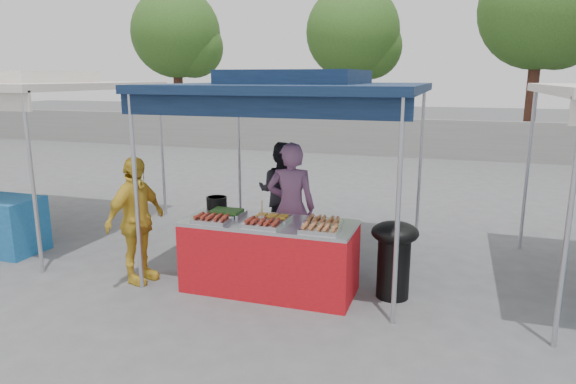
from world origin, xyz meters
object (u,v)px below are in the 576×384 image
(vendor_woman, at_px, (291,208))
(customer_person, at_px, (136,221))
(vendor_table, at_px, (269,256))
(wok_burner, at_px, (394,253))
(helper_man, at_px, (281,191))
(cooking_pot, at_px, (217,203))

(vendor_woman, relative_size, customer_person, 1.08)
(customer_person, bearing_deg, vendor_woman, -50.65)
(vendor_table, relative_size, customer_person, 1.28)
(wok_burner, relative_size, helper_man, 0.59)
(helper_man, bearing_deg, vendor_woman, 113.01)
(vendor_table, height_order, cooking_pot, cooking_pot)
(vendor_table, relative_size, cooking_pot, 7.75)
(vendor_table, height_order, wok_burner, wok_burner)
(cooking_pot, xyz_separation_m, wok_burner, (2.25, -0.09, -0.39))
(customer_person, bearing_deg, helper_man, -17.29)
(cooking_pot, bearing_deg, helper_man, 78.00)
(vendor_woman, height_order, helper_man, vendor_woman)
(wok_burner, distance_m, helper_man, 2.54)
(vendor_table, xyz_separation_m, customer_person, (-1.63, -0.25, 0.36))
(cooking_pot, height_order, customer_person, customer_person)
(helper_man, bearing_deg, wok_burner, 137.97)
(cooking_pot, height_order, wok_burner, cooking_pot)
(wok_burner, xyz_separation_m, vendor_woman, (-1.37, 0.42, 0.31))
(wok_burner, bearing_deg, vendor_woman, -179.72)
(cooking_pot, bearing_deg, vendor_table, -22.97)
(vendor_table, relative_size, wok_burner, 2.22)
(wok_burner, height_order, vendor_woman, vendor_woman)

